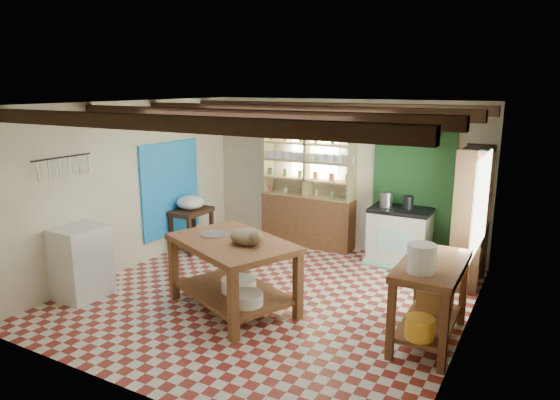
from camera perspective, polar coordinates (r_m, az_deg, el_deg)
The scene contains 30 objects.
floor at distance 6.97m, azimuth -1.27°, elevation -11.03°, with size 5.00×5.00×0.02m, color maroon.
ceiling at distance 6.37m, azimuth -1.39°, elevation 10.95°, with size 5.00×5.00×0.02m, color #404044.
wall_back at distance 8.75m, azimuth 7.02°, elevation 2.85°, with size 5.00×0.04×2.60m, color beige.
wall_front at distance 4.66m, azimuth -17.25°, elevation -6.76°, with size 5.00×0.04×2.60m, color beige.
wall_left at distance 8.08m, azimuth -16.80°, elevation 1.54°, with size 0.04×5.00×2.60m, color beige.
wall_right at distance 5.74m, azimuth 20.77°, elevation -3.31°, with size 0.04×5.00×2.60m, color beige.
ceiling_beams at distance 6.37m, azimuth -1.39°, elevation 9.87°, with size 5.00×3.80×0.15m, color #362013.
blue_wall_patch at distance 8.73m, azimuth -12.37°, elevation 1.29°, with size 0.04×1.40×1.60m, color #1C7FD4.
green_wall_patch at distance 8.34m, azimuth 14.89°, elevation 1.67°, with size 1.30×0.04×2.30m, color #1D4920.
window_back at distance 8.86m, azimuth 4.04°, elevation 5.67°, with size 0.90×0.02×0.80m, color silver.
window_right at distance 6.68m, azimuth 21.99°, elevation -0.30°, with size 0.02×1.30×1.20m, color silver.
utensil_rail at distance 7.18m, azimuth -23.57°, elevation 3.53°, with size 0.06×0.90×0.28m, color black.
pot_rack at distance 7.81m, azimuth 14.51°, elevation 7.84°, with size 0.86×0.12×0.36m, color black.
shelving_unit at distance 8.83m, azimuth 3.21°, elevation 1.70°, with size 1.70×0.34×2.20m, color tan.
tall_rack at distance 7.57m, azimuth 21.05°, elevation -1.86°, with size 0.40×0.86×2.00m, color #362013.
work_table at distance 6.49m, azimuth -5.39°, elevation -8.47°, with size 1.62×1.08×0.92m, color brown.
stove at distance 8.25m, azimuth 13.51°, elevation -4.03°, with size 0.94×0.64×0.92m, color beige.
prep_table at distance 8.87m, azimuth -10.04°, elevation -3.32°, with size 0.50×0.72×0.73m, color #362013.
white_cabinet at distance 7.30m, azimuth -21.75°, elevation -6.61°, with size 0.55×0.66×0.99m, color silver.
right_counter at distance 5.91m, azimuth 16.75°, elevation -11.10°, with size 0.65×1.31×0.94m, color brown.
cat at distance 6.13m, azimuth -3.85°, elevation -4.21°, with size 0.44×0.33×0.20m, color olive.
steel_tray at distance 6.59m, azimuth -7.48°, elevation -3.85°, with size 0.37×0.37×0.02m, color #AAA9B1.
basin_large at distance 6.53m, azimuth -4.75°, elevation -9.63°, with size 0.45×0.45×0.16m, color silver.
basin_small at distance 6.15m, azimuth -3.86°, elevation -11.16°, with size 0.41×0.41×0.14m, color silver.
kettle_left at distance 8.17m, azimuth 12.04°, elevation 0.07°, with size 0.20×0.20×0.23m, color #AAA9B1.
kettle_right at distance 8.08m, azimuth 14.41°, elevation -0.28°, with size 0.17×0.17×0.21m, color black.
enamel_bowl at distance 8.75m, azimuth -10.17°, elevation -0.26°, with size 0.48×0.48×0.24m, color silver.
white_bucket at distance 5.38m, azimuth 15.87°, elevation -6.41°, with size 0.30×0.30×0.30m, color silver.
wicker_basket at distance 6.22m, azimuth 17.29°, elevation -10.79°, with size 0.38×0.30×0.27m, color #AE7C46.
yellow_tub at distance 5.56m, azimuth 15.67°, elevation -13.87°, with size 0.31×0.31×0.22m, color #FEAE2A.
Camera 1 is at (3.23, -5.48, 2.83)m, focal length 32.00 mm.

